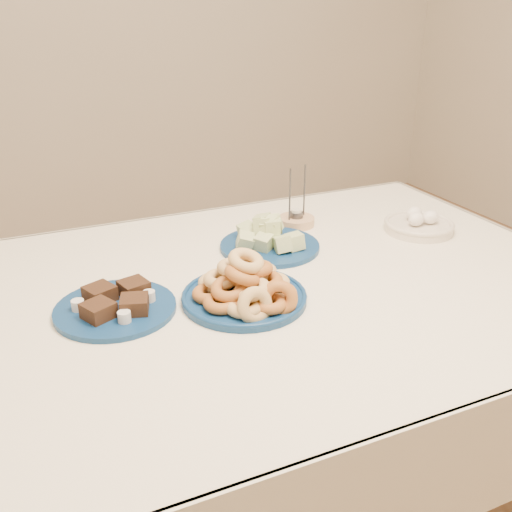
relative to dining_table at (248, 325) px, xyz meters
name	(u,v)px	position (x,y,z in m)	size (l,w,h in m)	color
dining_table	(248,325)	(0.00, 0.00, 0.00)	(1.71, 1.11, 0.75)	brown
donut_platter	(246,289)	(-0.03, -0.07, 0.14)	(0.29, 0.29, 0.13)	navy
melon_plate	(268,239)	(0.14, 0.19, 0.13)	(0.36, 0.36, 0.09)	navy
brownie_plate	(116,305)	(-0.31, 0.01, 0.12)	(0.28, 0.28, 0.05)	navy
candle_holder	(296,220)	(0.29, 0.31, 0.12)	(0.14, 0.14, 0.18)	tan
egg_bowl	(419,224)	(0.60, 0.12, 0.13)	(0.23, 0.23, 0.07)	beige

